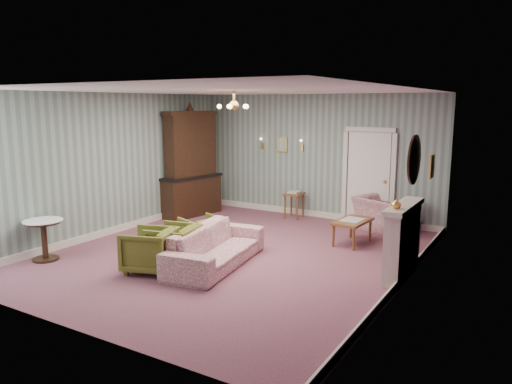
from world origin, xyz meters
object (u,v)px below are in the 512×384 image
Objects in this scene: olive_chair_c at (201,231)px; sofa_chintz at (216,240)px; olive_chair_a at (150,248)px; fireplace at (402,240)px; olive_chair_b at (174,243)px; coffee_table at (352,232)px; pedestal_table at (44,240)px; dresser at (191,161)px; side_table_black at (408,236)px; wingback_chair at (386,208)px.

olive_chair_c is 0.30× the size of sofa_chintz.
fireplace is (3.55, 1.86, 0.19)m from olive_chair_a.
sofa_chintz reaches higher than olive_chair_b.
sofa_chintz is at bearing -122.50° from coffee_table.
olive_chair_a is 0.45m from olive_chair_b.
fireplace reaches higher than pedestal_table.
olive_chair_b is at bearing 143.72° from olive_chair_a.
sofa_chintz is 3.11× the size of pedestal_table.
dresser is at bearing -169.40° from olive_chair_a.
fireplace is 1.95× the size of pedestal_table.
olive_chair_c is (-0.18, 1.00, -0.04)m from olive_chair_b.
side_table_black is (3.34, 3.08, -0.05)m from olive_chair_a.
dresser is at bearing 35.54° from sofa_chintz.
dresser is at bearing 174.91° from coffee_table.
pedestal_table is (-5.30, -3.59, 0.03)m from side_table_black.
wingback_chair reaches higher than olive_chair_c.
wingback_chair is 4.66m from dresser.
olive_chair_c is 3.04m from dresser.
olive_chair_c is 1.02× the size of side_table_black.
wingback_chair is at bearing 21.12° from dresser.
coffee_table is at bearing 174.20° from side_table_black.
coffee_table is 5.61m from pedestal_table.
sofa_chintz is 3.00m from pedestal_table.
side_table_black is at bearing 99.72° from fireplace.
olive_chair_b is at bearing -127.53° from coffee_table.
olive_chair_c is 1.01m from sofa_chintz.
side_table_black is (1.08, -0.11, 0.09)m from coffee_table.
fireplace is (3.59, 0.43, 0.24)m from olive_chair_c.
dresser is at bearing 34.56° from wingback_chair.
dresser is at bearing -157.73° from olive_chair_b.
wingback_chair is (1.79, 3.69, 0.05)m from sofa_chintz.
wingback_chair is at bearing 111.24° from fireplace.
olive_chair_b is 0.68× the size of wingback_chair.
olive_chair_a reaches higher than pedestal_table.
sofa_chintz reaches higher than olive_chair_a.
side_table_black is 6.40m from pedestal_table.
side_table_black is at bearing -57.44° from sofa_chintz.
fireplace is at bearing -80.28° from side_table_black.
side_table_black is (2.60, 2.28, -0.10)m from sofa_chintz.
fireplace reaches higher than olive_chair_c.
fireplace is 1.89m from coffee_table.
coffee_table is at bearing 126.49° from olive_chair_a.
olive_chair_a is at bearing -51.67° from dresser.
pedestal_table reaches higher than olive_chair_c.
olive_chair_b is 0.34× the size of sofa_chintz.
coffee_table is at bearing -41.20° from sofa_chintz.
wingback_chair reaches higher than olive_chair_b.
pedestal_table is at bearing -156.80° from fireplace.
olive_chair_a is at bearing -137.32° from side_table_black.
dresser reaches higher than coffee_table.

